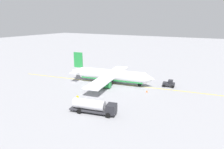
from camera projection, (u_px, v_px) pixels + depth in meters
name	position (u px, v px, depth m)	size (l,w,h in m)	color
ground_plane	(112.00, 83.00, 66.26)	(400.00, 400.00, 0.00)	#939399
airplane	(111.00, 75.00, 65.74)	(29.03, 28.89, 9.59)	white
fuel_tanker	(93.00, 106.00, 44.63)	(10.92, 4.56, 3.15)	#2D2D33
pushback_tug	(169.00, 84.00, 62.60)	(3.84, 2.73, 2.20)	#232328
refueling_worker	(78.00, 98.00, 51.35)	(0.55, 0.40, 1.71)	navy
safety_cone_nose	(147.00, 91.00, 58.01)	(0.53, 0.53, 0.59)	#F2590F
taxi_line_marking	(112.00, 83.00, 66.26)	(69.25, 0.30, 0.01)	yellow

